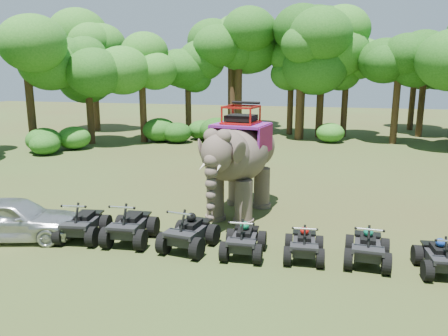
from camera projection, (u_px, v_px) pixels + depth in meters
The scene contains 26 objects.
ground at pixel (215, 228), 15.28m from camera, with size 110.00×110.00×0.00m, color #47381E.
elephant at pixel (240, 159), 16.49m from camera, with size 2.21×5.03×4.23m, color #4C3E37, non-canonical shape.
parked_car at pixel (13, 218), 14.16m from camera, with size 1.66×4.12×1.40m, color silver.
atv_0 at pixel (83, 219), 14.18m from camera, with size 1.31×1.80×1.33m, color black, non-canonical shape.
atv_1 at pixel (130, 221), 13.93m from camera, with size 1.36×1.87×1.38m, color black, non-canonical shape.
atv_2 at pixel (189, 228), 13.36m from camera, with size 1.35×1.85×1.37m, color black, non-canonical shape.
atv_3 at pixel (244, 236), 12.93m from camera, with size 1.20×1.65×1.22m, color black, non-canonical shape.
atv_4 at pixel (304, 240), 12.66m from camera, with size 1.13×1.55×1.15m, color black, non-canonical shape.
atv_5 at pixel (368, 243), 12.35m from camera, with size 1.24×1.69×1.26m, color black, non-canonical shape.
atv_6 at pixel (441, 253), 11.76m from camera, with size 1.15×1.57×1.17m, color black, non-canonical shape.
tree_0 at pixel (291, 93), 37.35m from camera, with size 4.92×4.92×7.03m, color #195114, non-canonical shape.
tree_1 at pixel (345, 93), 36.05m from camera, with size 5.03×5.03×7.18m, color #195114, non-canonical shape.
tree_2 at pixel (397, 95), 32.36m from camera, with size 5.06×5.06×7.23m, color #195114, non-canonical shape.
tree_26 at pixel (29, 86), 30.37m from camera, with size 6.07×6.07×8.68m, color #195114, non-canonical shape.
tree_27 at pixel (89, 97), 32.38m from camera, with size 4.91×4.91×7.01m, color #195114, non-canonical shape.
tree_28 at pixel (142, 94), 33.18m from camera, with size 5.19×5.19×7.42m, color #195114, non-canonical shape.
tree_29 at pixel (188, 96), 36.82m from camera, with size 4.71×4.71×6.73m, color #195114, non-canonical shape.
tree_30 at pixel (239, 77), 36.53m from camera, with size 6.82×6.82×9.75m, color #195114, non-canonical shape.
tree_31 at pixel (321, 79), 35.39m from camera, with size 6.67×6.67×9.53m, color #195114, non-canonical shape.
tree_33 at pixel (233, 75), 40.69m from camera, with size 7.06×7.06×10.08m, color #195114, non-canonical shape.
tree_34 at pixel (300, 84), 34.14m from camera, with size 6.14×6.14×8.77m, color #195114, non-canonical shape.
tree_35 at pixel (302, 76), 34.41m from camera, with size 7.02×7.02×10.03m, color #195114, non-canonical shape.
tree_37 at pixel (94, 79), 39.27m from camera, with size 6.54×6.54×9.34m, color #195114, non-canonical shape.
tree_38 at pixel (423, 92), 35.87m from camera, with size 5.23×5.23×7.47m, color #195114, non-canonical shape.
tree_39 at pixel (413, 89), 40.05m from camera, with size 5.32×5.32×7.60m, color #195114, non-canonical shape.
tree_40 at pixel (231, 77), 42.75m from camera, with size 6.80×6.80×9.72m, color #195114, non-canonical shape.
Camera 1 is at (3.89, -13.93, 5.37)m, focal length 35.00 mm.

